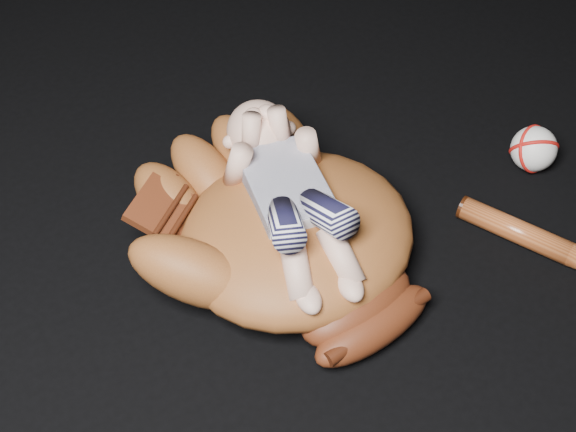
{
  "coord_description": "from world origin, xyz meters",
  "views": [
    {
      "loc": [
        -0.61,
        -0.56,
        1.04
      ],
      "look_at": [
        -0.16,
        0.18,
        0.09
      ],
      "focal_mm": 50.0,
      "sensor_mm": 36.0,
      "label": 1
    }
  ],
  "objects": [
    {
      "name": "baseball_glove",
      "position": [
        -0.16,
        0.15,
        0.09
      ],
      "size": [
        0.54,
        0.6,
        0.17
      ],
      "primitive_type": null,
      "rotation": [
        0.0,
        0.0,
        0.11
      ],
      "color": "brown",
      "rests_on": "ground"
    },
    {
      "name": "baseball",
      "position": [
        0.33,
        0.12,
        0.04
      ],
      "size": [
        0.1,
        0.1,
        0.08
      ],
      "primitive_type": "sphere",
      "rotation": [
        0.0,
        0.0,
        -0.16
      ],
      "color": "white",
      "rests_on": "ground"
    },
    {
      "name": "newborn_baby",
      "position": [
        -0.16,
        0.17,
        0.15
      ],
      "size": [
        0.27,
        0.44,
        0.16
      ],
      "primitive_type": null,
      "rotation": [
        0.0,
        0.0,
        -0.21
      ],
      "color": "#E0AA90",
      "rests_on": "baseball_glove"
    }
  ]
}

